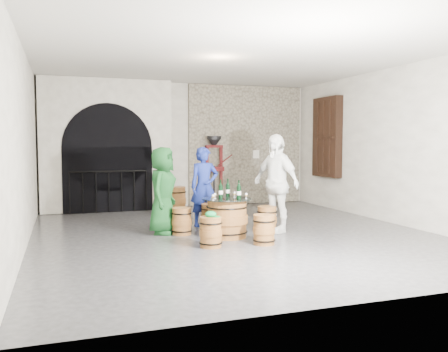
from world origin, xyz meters
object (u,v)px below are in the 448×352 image
object	(u,v)px
person_white	(276,183)
wine_bottle_right	(228,190)
person_green	(162,190)
wine_bottle_left	(221,191)
barrel_stool_far	(210,217)
barrel_stool_near_right	(264,230)
wine_bottle_center	(239,191)
barrel_stool_near_left	(211,232)
barrel_stool_right	(267,220)
barrel_stool_left	(182,221)
barrel_table	(227,218)
corking_press	(214,166)
side_barrel	(176,200)
person_blue	(204,187)

from	to	relation	value
person_white	wine_bottle_right	xyz separation A→B (m)	(-0.94, 0.02, -0.09)
person_green	wine_bottle_left	bearing A→B (deg)	-95.04
barrel_stool_far	barrel_stool_near_right	world-z (taller)	same
wine_bottle_center	wine_bottle_right	distance (m)	0.35
person_green	wine_bottle_center	distance (m)	1.44
barrel_stool_near_left	barrel_stool_right	bearing A→B (deg)	31.71
person_green	barrel_stool_left	bearing A→B (deg)	-95.40
barrel_stool_far	wine_bottle_right	xyz separation A→B (m)	(0.13, -0.64, 0.58)
barrel_stool_right	wine_bottle_left	distance (m)	1.09
barrel_table	barrel_stool_right	bearing A→B (deg)	10.33
barrel_stool_far	barrel_stool_near_left	xyz separation A→B (m)	(-0.46, -1.53, 0.00)
barrel_stool_near_right	corking_press	distance (m)	4.74
barrel_stool_left	corking_press	size ratio (longest dim) A/B	0.27
barrel_stool_left	barrel_stool_right	world-z (taller)	same
barrel_table	side_barrel	bearing A→B (deg)	94.32
barrel_stool_right	barrel_stool_near_right	bearing A→B (deg)	-116.74
barrel_stool_near_right	person_blue	world-z (taller)	person_blue
person_white	person_green	bearing A→B (deg)	-125.05
side_barrel	wine_bottle_left	bearing A→B (deg)	-87.39
barrel_stool_far	wine_bottle_center	world-z (taller)	wine_bottle_center
barrel_stool_right	barrel_stool_left	bearing A→B (deg)	167.83
barrel_table	barrel_stool_near_left	bearing A→B (deg)	-126.91
barrel_stool_left	barrel_stool_near_left	bearing A→B (deg)	-80.80
wine_bottle_right	corking_press	world-z (taller)	corking_press
barrel_stool_far	person_blue	size ratio (longest dim) A/B	0.31
barrel_stool_left	barrel_stool_near_right	world-z (taller)	same
wine_bottle_left	side_barrel	xyz separation A→B (m)	(-0.13, 2.88, -0.50)
wine_bottle_center	wine_bottle_right	bearing A→B (deg)	103.29
barrel_stool_near_left	person_green	bearing A→B (deg)	109.75
barrel_stool_near_left	wine_bottle_center	bearing A→B (deg)	38.43
barrel_stool_far	wine_bottle_center	size ratio (longest dim) A/B	1.50
barrel_stool_near_right	wine_bottle_left	size ratio (longest dim) A/B	1.50
barrel_stool_left	person_blue	world-z (taller)	person_blue
corking_press	barrel_stool_near_right	bearing A→B (deg)	-100.88
barrel_stool_near_left	wine_bottle_left	distance (m)	1.03
wine_bottle_center	barrel_stool_near_right	bearing A→B (deg)	-71.81
barrel_stool_near_right	wine_bottle_left	bearing A→B (deg)	119.22
side_barrel	barrel_stool_near_right	bearing A→B (deg)	-80.87
barrel_table	wine_bottle_right	xyz separation A→B (m)	(0.09, 0.20, 0.48)
person_blue	wine_bottle_right	distance (m)	1.00
barrel_stool_right	person_green	distance (m)	1.99
barrel_stool_near_right	person_white	distance (m)	1.33
person_white	corking_press	distance (m)	3.68
barrel_stool_far	side_barrel	size ratio (longest dim) A/B	0.77
wine_bottle_right	person_green	bearing A→B (deg)	155.82
barrel_stool_near_right	person_white	world-z (taller)	person_white
wine_bottle_center	wine_bottle_right	world-z (taller)	same
barrel_stool_left	wine_bottle_left	world-z (taller)	wine_bottle_left
person_green	corking_press	distance (m)	3.76
barrel_stool_near_right	wine_bottle_left	distance (m)	1.11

